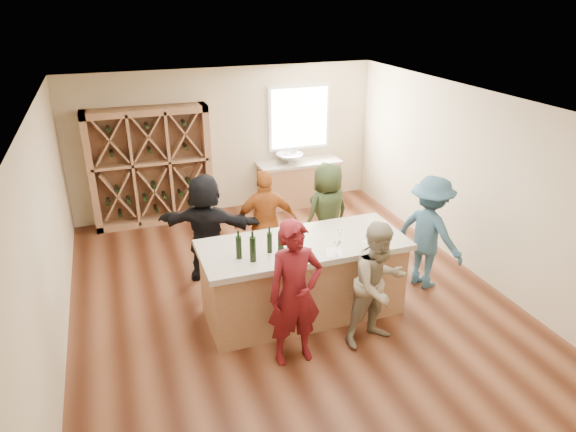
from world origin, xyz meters
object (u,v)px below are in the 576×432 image
object	(u,v)px
wine_bottle_b	(253,249)
person_near_right	(379,285)
sink	(290,158)
tasting_counter_base	(303,281)
wine_bottle_e	(290,240)
person_far_mid	(266,223)
person_server	(429,233)
person_near_left	(295,294)
wine_bottle_c	(270,243)
person_far_left	(207,228)
wine_rack	(151,167)
wine_bottle_d	(281,243)
wine_bottle_a	(239,248)
person_far_right	(327,213)

from	to	relation	value
wine_bottle_b	person_near_right	size ratio (longest dim) A/B	0.20
sink	tasting_counter_base	distance (m)	3.93
wine_bottle_e	person_far_mid	bearing A→B (deg)	84.71
person_server	person_near_right	bearing A→B (deg)	104.98
person_server	person_near_left	bearing A→B (deg)	90.90
wine_bottle_c	person_near_left	distance (m)	0.82
person_far_left	wine_rack	bearing A→B (deg)	-52.14
person_near_right	tasting_counter_base	bearing A→B (deg)	115.30
wine_bottle_e	person_far_mid	world-z (taller)	person_far_mid
sink	person_near_left	distance (m)	4.86
wine_rack	wine_bottle_e	size ratio (longest dim) A/B	7.27
person_near_left	person_server	xyz separation A→B (m)	(2.44, 0.95, -0.05)
person_far_mid	wine_rack	bearing A→B (deg)	-51.28
wine_bottle_d	sink	bearing A→B (deg)	68.82
wine_bottle_c	sink	bearing A→B (deg)	66.83
tasting_counter_base	person_server	xyz separation A→B (m)	(2.00, 0.09, 0.36)
wine_bottle_a	person_far_mid	distance (m)	1.66
wine_bottle_c	person_far_left	distance (m)	1.60
wine_rack	person_near_right	bearing A→B (deg)	-64.81
tasting_counter_base	person_server	world-z (taller)	person_server
sink	person_far_right	bearing A→B (deg)	-95.51
person_far_mid	wine_bottle_d	bearing A→B (deg)	88.80
sink	person_near_right	world-z (taller)	person_near_right
wine_bottle_a	person_near_right	xyz separation A→B (m)	(1.54, -0.74, -0.41)
person_server	person_far_mid	bearing A→B (deg)	40.24
wine_bottle_e	person_server	size ratio (longest dim) A/B	0.18
wine_bottle_d	wine_bottle_c	bearing A→B (deg)	134.68
person_far_mid	person_far_left	world-z (taller)	person_far_left
sink	person_near_right	size ratio (longest dim) A/B	0.33
tasting_counter_base	wine_bottle_b	size ratio (longest dim) A/B	8.16
wine_rack	person_far_mid	distance (m)	2.91
wine_rack	wine_bottle_e	distance (m)	4.17
wine_bottle_a	person_near_left	xyz separation A→B (m)	(0.46, -0.73, -0.32)
wine_bottle_b	person_server	xyz separation A→B (m)	(2.76, 0.35, -0.38)
person_far_mid	person_far_left	size ratio (longest dim) A/B	0.99
wine_bottle_d	person_near_left	xyz separation A→B (m)	(-0.05, -0.64, -0.33)
wine_bottle_d	wine_bottle_e	size ratio (longest dim) A/B	1.05
person_far_mid	wine_bottle_e	bearing A→B (deg)	93.66
sink	person_server	bearing A→B (deg)	-76.70
wine_rack	person_near_right	world-z (taller)	wine_rack
tasting_counter_base	person_server	distance (m)	2.03
person_far_right	person_far_left	distance (m)	1.93
wine_rack	person_near_left	world-z (taller)	wine_rack
wine_bottle_c	person_near_left	bearing A→B (deg)	-85.41
wine_bottle_d	person_far_right	size ratio (longest dim) A/B	0.19
sink	wine_bottle_d	xyz separation A→B (m)	(-1.53, -3.95, 0.23)
person_near_right	person_near_left	bearing A→B (deg)	168.54
wine_bottle_d	person_far_left	distance (m)	1.75
wine_bottle_d	person_far_mid	distance (m)	1.58
person_near_right	person_far_left	xyz separation A→B (m)	(-1.66, 2.24, 0.03)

